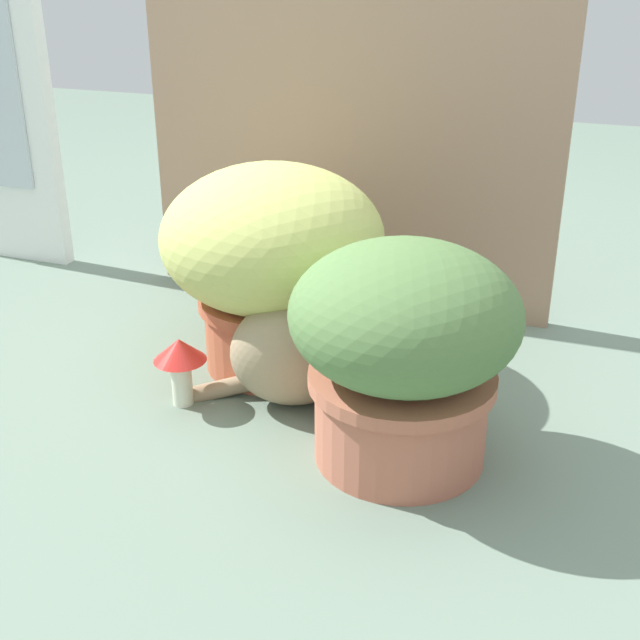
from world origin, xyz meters
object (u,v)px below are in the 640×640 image
at_px(leafy_planter, 404,346).
at_px(mushroom_ornament_red, 180,358).
at_px(grass_planter, 273,257).
at_px(mushroom_ornament_pink, 254,335).
at_px(cat, 306,345).

height_order(leafy_planter, mushroom_ornament_red, leafy_planter).
height_order(grass_planter, mushroom_ornament_pink, grass_planter).
bearing_deg(mushroom_ornament_red, leafy_planter, -4.10).
xyz_separation_m(mushroom_ornament_pink, mushroom_ornament_red, (-0.10, -0.13, -0.01)).
distance_m(leafy_planter, cat, 0.27).
height_order(mushroom_ornament_pink, mushroom_ornament_red, mushroom_ornament_pink).
xyz_separation_m(grass_planter, cat, (0.12, -0.12, -0.12)).
distance_m(cat, mushroom_ornament_red, 0.24).
bearing_deg(leafy_planter, mushroom_ornament_red, 175.90).
height_order(cat, mushroom_ornament_red, cat).
xyz_separation_m(leafy_planter, mushroom_ornament_red, (-0.44, 0.03, -0.11)).
xyz_separation_m(cat, mushroom_ornament_red, (-0.22, -0.09, -0.02)).
xyz_separation_m(grass_planter, leafy_planter, (0.34, -0.25, -0.03)).
bearing_deg(cat, grass_planter, 133.72).
xyz_separation_m(leafy_planter, mushroom_ornament_pink, (-0.35, 0.16, -0.11)).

